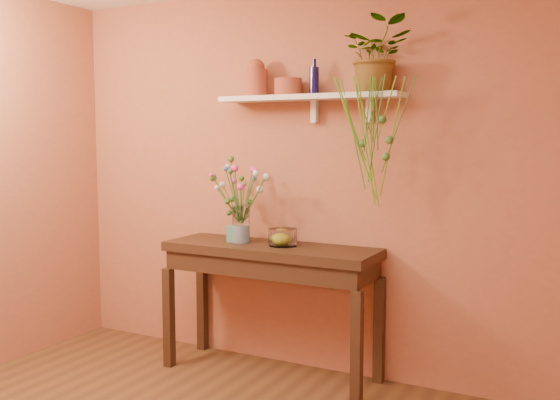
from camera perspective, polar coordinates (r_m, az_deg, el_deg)
The scene contains 13 objects.
room at distance 2.78m, azimuth -15.08°, elevation -0.76°, with size 4.04×4.04×2.70m.
sideboard at distance 4.37m, azimuth -0.88°, elevation -5.81°, with size 1.50×0.48×0.91m.
wall_shelf at distance 4.31m, azimuth 2.76°, elevation 9.19°, with size 1.30×0.24×0.19m.
terracotta_jug at distance 4.52m, azimuth -2.18°, elevation 10.90°, with size 0.17×0.17×0.26m.
terracotta_pot at distance 4.38m, azimuth 0.75°, elevation 10.18°, with size 0.19×0.19×0.11m, color #A2482C.
blue_bottle at distance 4.33m, azimuth 3.10°, elevation 10.75°, with size 0.08×0.08×0.24m.
spider_plant at distance 4.15m, azimuth 8.78°, elevation 12.80°, with size 0.42×0.36×0.46m, color #376322.
plant_fronds at distance 3.96m, azimuth 8.50°, elevation 5.95°, with size 0.52×0.28×0.81m.
glass_vase at distance 4.45m, azimuth -3.54°, elevation -2.44°, with size 0.13×0.13×0.26m.
bouquet at distance 4.43m, azimuth -3.69°, elevation 1.38°, with size 0.45×0.45×0.48m.
glass_bowl at distance 4.31m, azimuth 0.25°, elevation -3.44°, with size 0.19×0.19×0.12m.
lemon at distance 4.34m, azimuth 0.14°, elevation -3.48°, with size 0.09×0.09×0.09m, color #FDF629.
carton at distance 4.48m, azimuth -4.44°, elevation -3.06°, with size 0.06×0.04×0.12m, color teal.
Camera 1 is at (1.88, -2.02, 1.65)m, focal length 40.48 mm.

